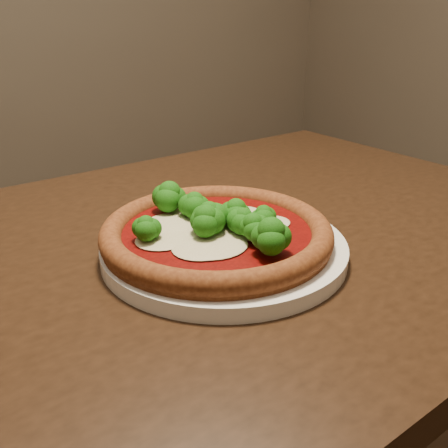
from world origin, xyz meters
TOP-DOWN VIEW (x-y plane):
  - dining_table at (0.02, -0.20)m, footprint 1.15×0.82m
  - plate at (0.02, -0.26)m, footprint 0.29×0.29m
  - pizza at (0.01, -0.26)m, footprint 0.27×0.27m

SIDE VIEW (x-z plane):
  - dining_table at x=0.02m, z-range 0.26..1.01m
  - plate at x=0.02m, z-range 0.75..0.77m
  - pizza at x=0.01m, z-range 0.75..0.82m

